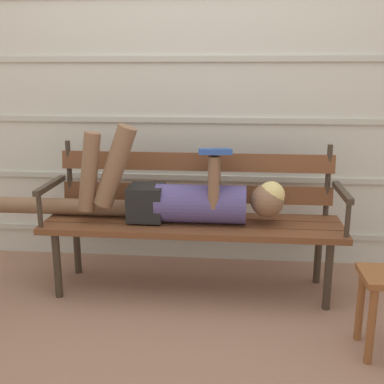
# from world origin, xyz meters

# --- Properties ---
(ground_plane) EXTENTS (12.00, 12.00, 0.00)m
(ground_plane) POSITION_xyz_m (0.00, 0.00, 0.00)
(ground_plane) COLOR #936B56
(house_siding) EXTENTS (4.79, 0.08, 2.32)m
(house_siding) POSITION_xyz_m (0.00, 0.70, 1.16)
(house_siding) COLOR beige
(house_siding) RESTS_ON ground
(park_bench) EXTENTS (1.73, 0.46, 0.86)m
(park_bench) POSITION_xyz_m (0.00, 0.25, 0.47)
(park_bench) COLOR brown
(park_bench) RESTS_ON ground
(reclining_person) EXTENTS (1.75, 0.27, 0.57)m
(reclining_person) POSITION_xyz_m (-0.11, 0.18, 0.58)
(reclining_person) COLOR #514784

